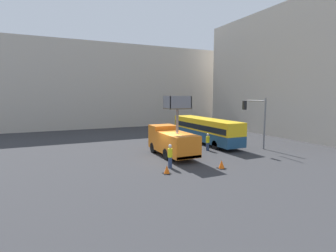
{
  "coord_description": "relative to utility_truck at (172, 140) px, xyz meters",
  "views": [
    {
      "loc": [
        -9.67,
        -20.99,
        5.81
      ],
      "look_at": [
        0.94,
        1.89,
        2.82
      ],
      "focal_mm": 28.0,
      "sensor_mm": 36.0,
      "label": 1
    }
  ],
  "objects": [
    {
      "name": "road_worker_directing",
      "position": [
        4.58,
        0.82,
        -0.64
      ],
      "size": [
        0.38,
        0.38,
        1.82
      ],
      "rotation": [
        0.0,
        0.0,
        2.85
      ],
      "color": "navy",
      "rests_on": "ground_plane"
    },
    {
      "name": "traffic_light_pole",
      "position": [
        9.46,
        -1.06,
        2.17
      ],
      "size": [
        2.9,
        2.65,
        5.52
      ],
      "color": "slate",
      "rests_on": "ground_plane"
    },
    {
      "name": "traffic_cone_near_truck",
      "position": [
        -2.74,
        -4.83,
        -1.25
      ],
      "size": [
        0.57,
        0.57,
        0.65
      ],
      "color": "black",
      "rests_on": "ground_plane"
    },
    {
      "name": "building_backdrop_far",
      "position": [
        -0.94,
        28.96,
        5.87
      ],
      "size": [
        44.0,
        10.0,
        14.83
      ],
      "color": "#BCB2A3",
      "rests_on": "ground_plane"
    },
    {
      "name": "traffic_cone_mid_road",
      "position": [
        1.78,
        -5.41,
        -1.23
      ],
      "size": [
        0.6,
        0.6,
        0.69
      ],
      "color": "black",
      "rests_on": "ground_plane"
    },
    {
      "name": "building_backdrop_side",
      "position": [
        23.23,
        5.87,
        7.42
      ],
      "size": [
        10.0,
        28.0,
        17.93
      ],
      "color": "#BCB2A3",
      "rests_on": "ground_plane"
    },
    {
      "name": "city_bus",
      "position": [
        6.64,
        4.46,
        0.21
      ],
      "size": [
        2.46,
        11.71,
        2.98
      ],
      "rotation": [
        0.0,
        0.0,
        1.63
      ],
      "color": "navy",
      "rests_on": "ground_plane"
    },
    {
      "name": "road_worker_near_truck",
      "position": [
        -1.85,
        -3.51,
        -0.58
      ],
      "size": [
        0.38,
        0.38,
        1.92
      ],
      "rotation": [
        0.0,
        0.0,
        1.51
      ],
      "color": "navy",
      "rests_on": "ground_plane"
    },
    {
      "name": "utility_truck",
      "position": [
        0.0,
        0.0,
        0.0
      ],
      "size": [
        2.41,
        6.5,
        5.72
      ],
      "color": "orange",
      "rests_on": "ground_plane"
    },
    {
      "name": "ground_plane",
      "position": [
        -0.94,
        -1.02,
        -1.55
      ],
      "size": [
        120.0,
        120.0,
        0.0
      ],
      "primitive_type": "plane",
      "color": "#333335"
    }
  ]
}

